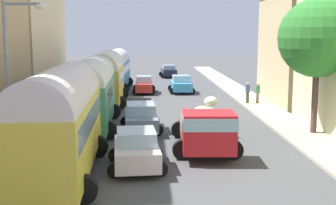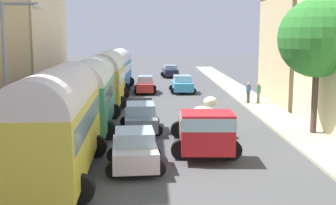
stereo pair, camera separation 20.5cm
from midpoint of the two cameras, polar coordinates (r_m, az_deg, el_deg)
ground_plane at (r=37.77m, az=-0.72°, el=0.40°), size 154.00×154.00×0.00m
sidewalk_left at (r=38.26m, az=-11.64°, el=0.43°), size 2.50×70.00×0.14m
sidewalk_right at (r=38.64m, az=10.09°, el=0.56°), size 2.50×70.00×0.14m
building_left_2 at (r=35.43m, az=-18.86°, el=9.31°), size 5.43×11.29×12.21m
building_right_2 at (r=37.04m, az=17.08°, el=7.25°), size 5.90×9.21×9.47m
parked_bus_0 at (r=17.52m, az=-14.10°, el=-1.94°), size 3.51×9.13×4.28m
parked_bus_1 at (r=26.30m, az=-10.12°, el=1.54°), size 3.44×9.41×4.11m
parked_bus_2 at (r=35.18m, az=-8.14°, el=3.44°), size 3.42×8.10×4.16m
parked_bus_3 at (r=44.12m, az=-6.96°, el=4.44°), size 3.34×9.23×3.96m
cargo_truck_0 at (r=21.11m, az=4.56°, el=-3.21°), size 3.30×7.02×2.23m
car_0 at (r=41.97m, az=1.57°, el=2.38°), size 2.44×3.96×1.65m
car_1 at (r=56.73m, az=-0.02°, el=4.05°), size 2.44×4.11×1.55m
car_2 at (r=18.55m, az=-4.40°, el=-6.03°), size 2.55×3.75×1.64m
car_3 at (r=25.59m, az=-3.74°, el=-1.90°), size 2.54×4.33×1.60m
car_4 at (r=41.78m, az=-3.21°, el=2.31°), size 2.13×4.19×1.61m
pedestrian_0 at (r=35.59m, az=11.27°, el=1.32°), size 0.47×0.47×1.74m
pedestrian_1 at (r=35.40m, az=10.02°, el=1.33°), size 0.52×0.52×1.77m
streetlamp_near at (r=17.83m, az=-19.57°, el=3.29°), size 1.64×0.28×6.76m
roadside_tree_1 at (r=25.36m, az=18.45°, el=7.83°), size 4.27×4.27×7.46m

